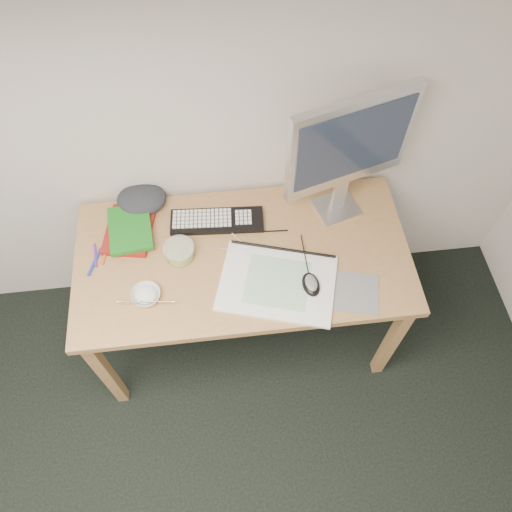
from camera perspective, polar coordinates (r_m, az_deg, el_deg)
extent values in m
plane|color=beige|center=(1.93, -13.80, 17.31)|extent=(3.60, 0.00, 3.60)
cube|color=#AC814E|center=(2.37, -16.76, -12.65)|extent=(0.05, 0.05, 0.71)
cube|color=#AC814E|center=(2.41, 15.21, -9.40)|extent=(0.05, 0.05, 0.71)
cube|color=#AC814E|center=(2.64, -16.21, -0.31)|extent=(0.05, 0.05, 0.71)
cube|color=#AC814E|center=(2.67, 12.01, 2.40)|extent=(0.05, 0.05, 0.71)
cube|color=#AC814E|center=(2.10, -1.53, -0.14)|extent=(1.40, 0.70, 0.03)
cube|color=slate|center=(2.03, 11.03, -4.06)|extent=(0.24, 0.23, 0.00)
cube|color=white|center=(2.01, 2.45, -3.10)|extent=(0.53, 0.44, 0.01)
cube|color=black|center=(2.17, -4.48, 4.01)|extent=(0.41, 0.15, 0.02)
cube|color=silver|center=(2.25, 9.17, 5.55)|extent=(0.22, 0.20, 0.01)
cube|color=silver|center=(2.18, 9.47, 6.92)|extent=(0.06, 0.04, 0.17)
cube|color=silver|center=(1.96, 10.75, 12.51)|extent=(0.51, 0.18, 0.42)
cube|color=black|center=(1.95, 10.79, 12.72)|extent=(0.45, 0.13, 0.33)
ellipsoid|color=black|center=(1.99, 6.32, -3.08)|extent=(0.08, 0.12, 0.04)
imported|color=silver|center=(2.01, -12.42, -4.43)|extent=(0.13, 0.13, 0.04)
cylinder|color=silver|center=(1.98, -12.52, -5.12)|extent=(0.22, 0.04, 0.02)
cylinder|color=#D7DA4D|center=(2.08, -8.74, 0.49)|extent=(0.16, 0.16, 0.06)
cube|color=maroon|center=(2.20, -14.28, 2.85)|extent=(0.23, 0.28, 0.03)
cube|color=#1B6F1C|center=(2.18, -14.19, 3.06)|extent=(0.20, 0.26, 0.02)
ellipsoid|color=#2A2D33|center=(2.26, -12.95, 6.33)|extent=(0.22, 0.20, 0.08)
cylinder|color=pink|center=(2.09, -1.91, 0.67)|extent=(0.18, 0.05, 0.01)
cylinder|color=tan|center=(2.12, -1.84, 1.76)|extent=(0.11, 0.15, 0.01)
cylinder|color=black|center=(2.14, 1.46, 2.85)|extent=(0.17, 0.02, 0.01)
cylinder|color=#1E31A4|center=(2.16, -17.95, -0.62)|extent=(0.06, 0.13, 0.01)
cylinder|color=orange|center=(2.17, -16.86, 0.37)|extent=(0.03, 0.12, 0.01)
cylinder|color=#762996|center=(2.18, -17.90, 0.08)|extent=(0.02, 0.12, 0.01)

